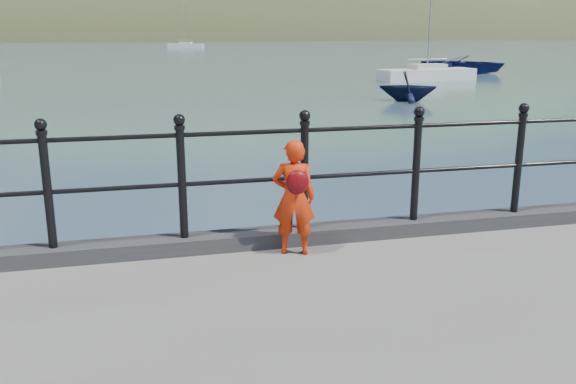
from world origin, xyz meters
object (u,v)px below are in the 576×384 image
object	(u,v)px
sailboat_deep	(186,46)
child	(294,197)
launch_blue	(463,64)
sailboat_near	(427,75)
railing	(244,166)
launch_navy	(408,86)

from	to	relation	value
sailboat_deep	child	bearing A→B (deg)	-77.99
launch_blue	child	bearing A→B (deg)	-162.26
sailboat_near	child	bearing A→B (deg)	-126.29
railing	launch_blue	xyz separation A→B (m)	(22.27, 35.42, -1.20)
launch_blue	sailboat_deep	size ratio (longest dim) A/B	0.69
railing	launch_blue	bearing A→B (deg)	57.84
sailboat_near	sailboat_deep	distance (m)	70.33
launch_blue	launch_navy	xyz separation A→B (m)	(-11.66, -15.97, 0.03)
sailboat_near	sailboat_deep	size ratio (longest dim) A/B	0.99
launch_navy	sailboat_near	xyz separation A→B (m)	(5.94, 10.22, -0.31)
sailboat_near	railing	bearing A→B (deg)	-127.14
launch_blue	sailboat_near	xyz separation A→B (m)	(-5.72, -5.75, -0.28)
launch_blue	sailboat_deep	world-z (taller)	sailboat_deep
child	launch_navy	world-z (taller)	child
railing	launch_blue	size ratio (longest dim) A/B	3.03
child	sailboat_near	world-z (taller)	sailboat_near
child	launch_navy	size ratio (longest dim) A/B	0.45
child	sailboat_deep	distance (m)	99.88
sailboat_near	launch_navy	bearing A→B (deg)	-128.16
railing	launch_navy	distance (m)	22.18
railing	child	size ratio (longest dim) A/B	16.25
launch_blue	launch_navy	bearing A→B (deg)	-166.93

